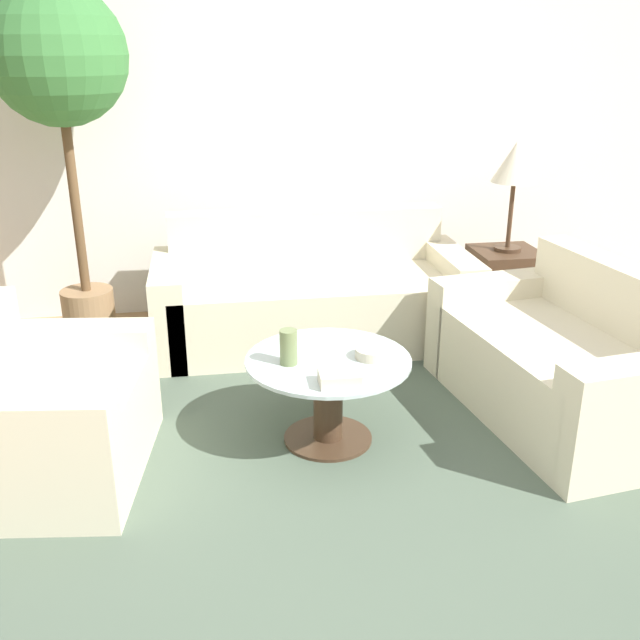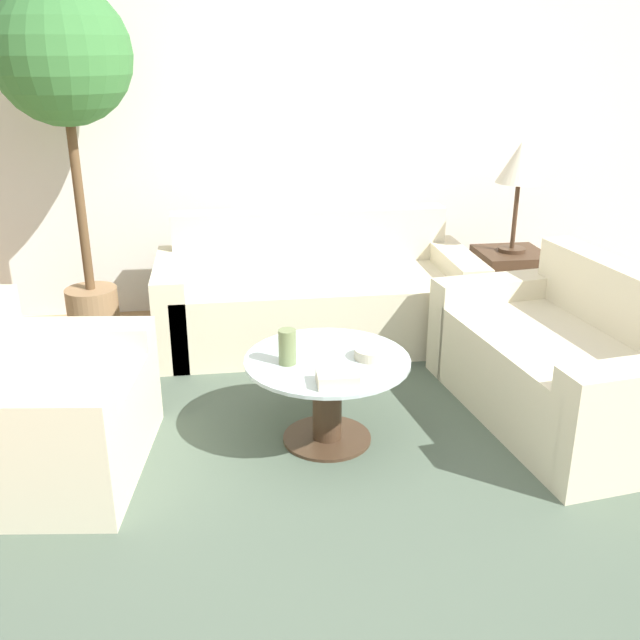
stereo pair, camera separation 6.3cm
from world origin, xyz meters
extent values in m
plane|color=#9E754C|center=(0.00, 0.00, 0.00)|extent=(14.00, 14.00, 0.00)
cube|color=white|center=(0.00, 2.91, 1.30)|extent=(10.00, 0.06, 2.60)
cube|color=#4C5B4C|center=(0.11, 0.84, 0.00)|extent=(3.57, 3.57, 0.01)
cube|color=beige|center=(0.24, 2.13, 0.23)|extent=(1.86, 0.87, 0.46)
cube|color=beige|center=(0.24, 2.47, 0.41)|extent=(1.86, 0.18, 0.81)
cube|color=beige|center=(-0.69, 2.13, 0.29)|extent=(0.20, 0.87, 0.58)
cube|color=beige|center=(1.17, 2.13, 0.29)|extent=(0.20, 0.87, 0.58)
cube|color=beige|center=(-1.18, 0.76, 0.23)|extent=(0.89, 0.87, 0.46)
cube|color=beige|center=(-1.23, 0.38, 0.29)|extent=(0.82, 0.30, 0.58)
cube|color=beige|center=(-1.13, 1.14, 0.29)|extent=(0.82, 0.30, 0.58)
cube|color=beige|center=(1.35, 0.93, 0.23)|extent=(0.99, 1.37, 0.46)
cube|color=beige|center=(1.67, 0.97, 0.40)|extent=(0.35, 1.28, 0.80)
cube|color=beige|center=(1.26, 1.56, 0.29)|extent=(0.85, 0.31, 0.58)
cylinder|color=#422D1E|center=(0.11, 0.84, 0.01)|extent=(0.44, 0.44, 0.02)
cylinder|color=#422D1E|center=(0.11, 0.84, 0.21)|extent=(0.14, 0.14, 0.43)
cylinder|color=#B2C6C6|center=(0.11, 0.84, 0.44)|extent=(0.80, 0.80, 0.02)
cube|color=#422D1E|center=(1.57, 2.17, 0.28)|extent=(0.43, 0.43, 0.56)
cylinder|color=#422D1E|center=(1.57, 2.17, 0.57)|extent=(0.18, 0.18, 0.02)
cylinder|color=#422D1E|center=(1.57, 2.17, 0.80)|extent=(0.03, 0.03, 0.44)
cone|color=beige|center=(1.57, 2.17, 1.15)|extent=(0.30, 0.30, 0.26)
cylinder|color=#93704C|center=(-1.23, 2.34, 0.18)|extent=(0.33, 0.33, 0.37)
cylinder|color=brown|center=(-1.23, 2.34, 0.97)|extent=(0.06, 0.06, 1.21)
sphere|color=#387538|center=(-1.23, 2.34, 1.80)|extent=(0.81, 0.81, 0.81)
cylinder|color=#6B7A4C|center=(-0.08, 0.81, 0.53)|extent=(0.08, 0.08, 0.17)
cylinder|color=beige|center=(0.32, 0.82, 0.47)|extent=(0.17, 0.17, 0.05)
cube|color=beige|center=(0.11, 0.56, 0.48)|extent=(0.19, 0.14, 0.06)
camera|label=1|loc=(-0.43, -2.23, 1.85)|focal=40.00mm
camera|label=2|loc=(-0.36, -2.24, 1.85)|focal=40.00mm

